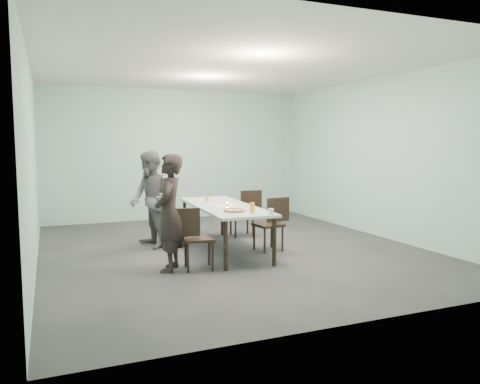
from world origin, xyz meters
name	(u,v)px	position (x,y,z in m)	size (l,w,h in m)	color
ground	(231,249)	(0.00, 0.00, 0.00)	(7.00, 7.00, 0.00)	#333335
room_shell	(231,127)	(0.00, 0.00, 2.03)	(6.02, 7.02, 3.01)	#A7D2CC
table	(224,209)	(-0.14, -0.01, 0.69)	(1.00, 2.63, 0.75)	white
chair_near_left	(193,234)	(-0.95, -0.97, 0.50)	(0.64, 0.49, 0.87)	black
chair_far_left	(168,217)	(-0.90, 0.67, 0.50)	(0.65, 0.52, 0.87)	black
chair_near_right	(272,220)	(0.61, -0.32, 0.50)	(0.63, 0.46, 0.87)	black
chair_far_right	(246,210)	(0.67, 0.96, 0.50)	(0.63, 0.46, 0.87)	black
diner_near	(169,213)	(-1.27, -0.91, 0.81)	(0.59, 0.39, 1.62)	black
diner_far	(151,199)	(-1.21, 0.65, 0.82)	(0.80, 0.62, 1.65)	slate
pizza	(234,211)	(-0.26, -0.79, 0.77)	(0.34, 0.34, 0.04)	white
side_plate	(245,210)	(-0.03, -0.65, 0.76)	(0.18, 0.18, 0.01)	white
beer_glass	(252,208)	(-0.04, -0.96, 0.82)	(0.08, 0.08, 0.15)	orange
water_tumbler	(271,212)	(0.13, -1.23, 0.80)	(0.08, 0.08, 0.09)	silver
tealight	(227,204)	(-0.09, -0.04, 0.77)	(0.06, 0.06, 0.05)	silver
amber_tumbler	(207,199)	(-0.22, 0.61, 0.79)	(0.07, 0.07, 0.08)	orange
menu	(205,199)	(-0.18, 0.88, 0.75)	(0.30, 0.22, 0.01)	silver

